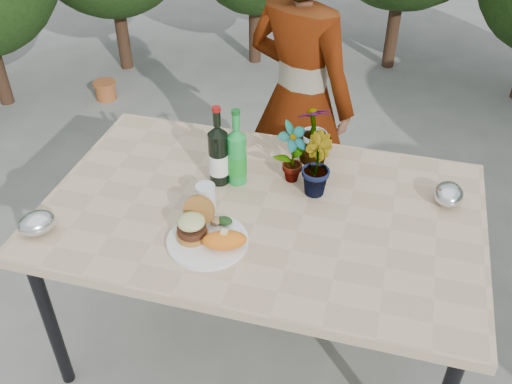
% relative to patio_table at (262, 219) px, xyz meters
% --- Properties ---
extents(ground, '(80.00, 80.00, 0.00)m').
position_rel_patio_table_xyz_m(ground, '(0.00, 0.00, -0.69)').
color(ground, slate).
rests_on(ground, ground).
extents(patio_table, '(1.60, 1.00, 0.75)m').
position_rel_patio_table_xyz_m(patio_table, '(0.00, 0.00, 0.00)').
color(patio_table, tan).
rests_on(patio_table, ground).
extents(dinner_plate, '(0.28, 0.28, 0.01)m').
position_rel_patio_table_xyz_m(dinner_plate, '(-0.13, -0.24, 0.06)').
color(dinner_plate, white).
rests_on(dinner_plate, patio_table).
extents(burger_stack, '(0.11, 0.16, 0.11)m').
position_rel_patio_table_xyz_m(burger_stack, '(-0.18, -0.22, 0.12)').
color(burger_stack, '#B7722D').
rests_on(burger_stack, dinner_plate).
extents(sweet_potato, '(0.17, 0.12, 0.06)m').
position_rel_patio_table_xyz_m(sweet_potato, '(-0.06, -0.26, 0.10)').
color(sweet_potato, orange).
rests_on(sweet_potato, dinner_plate).
extents(grilled_veg, '(0.08, 0.05, 0.03)m').
position_rel_patio_table_xyz_m(grilled_veg, '(-0.11, -0.14, 0.09)').
color(grilled_veg, olive).
rests_on(grilled_veg, dinner_plate).
extents(wine_bottle, '(0.08, 0.08, 0.33)m').
position_rel_patio_table_xyz_m(wine_bottle, '(-0.20, 0.11, 0.18)').
color(wine_bottle, black).
rests_on(wine_bottle, patio_table).
extents(sparkling_water, '(0.08, 0.08, 0.31)m').
position_rel_patio_table_xyz_m(sparkling_water, '(-0.13, 0.13, 0.17)').
color(sparkling_water, green).
rests_on(sparkling_water, patio_table).
extents(plastic_cup, '(0.07, 0.07, 0.09)m').
position_rel_patio_table_xyz_m(plastic_cup, '(-0.20, -0.05, 0.10)').
color(plastic_cup, silver).
rests_on(plastic_cup, patio_table).
extents(seedling_left, '(0.15, 0.16, 0.25)m').
position_rel_patio_table_xyz_m(seedling_left, '(0.07, 0.19, 0.18)').
color(seedling_left, '#25551D').
rests_on(seedling_left, patio_table).
extents(seedling_mid, '(0.15, 0.17, 0.24)m').
position_rel_patio_table_xyz_m(seedling_mid, '(0.16, 0.15, 0.18)').
color(seedling_mid, '#216020').
rests_on(seedling_mid, patio_table).
extents(seedling_right, '(0.19, 0.19, 0.26)m').
position_rel_patio_table_xyz_m(seedling_right, '(0.12, 0.35, 0.19)').
color(seedling_right, '#1F571D').
rests_on(seedling_right, patio_table).
extents(blue_bowl, '(0.14, 0.14, 0.10)m').
position_rel_patio_table_xyz_m(blue_bowl, '(0.11, 0.41, 0.11)').
color(blue_bowl, white).
rests_on(blue_bowl, patio_table).
extents(foil_packet_left, '(0.17, 0.17, 0.08)m').
position_rel_patio_table_xyz_m(foil_packet_left, '(-0.72, -0.34, 0.10)').
color(foil_packet_left, silver).
rests_on(foil_packet_left, patio_table).
extents(foil_packet_right, '(0.12, 0.14, 0.08)m').
position_rel_patio_table_xyz_m(foil_packet_right, '(0.66, 0.21, 0.10)').
color(foil_packet_right, silver).
rests_on(foil_packet_right, patio_table).
extents(person, '(0.67, 0.56, 1.56)m').
position_rel_patio_table_xyz_m(person, '(-0.02, 0.79, 0.09)').
color(person, '#896244').
rests_on(person, ground).
extents(terracotta_pot, '(0.17, 0.17, 0.14)m').
position_rel_patio_table_xyz_m(terracotta_pot, '(-1.71, 1.85, -0.62)').
color(terracotta_pot, '#A5572A').
rests_on(terracotta_pot, ground).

